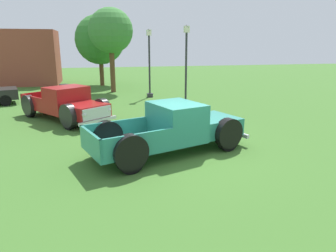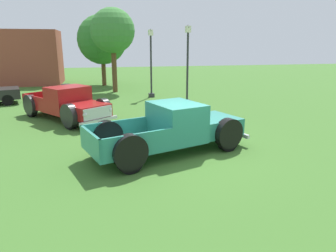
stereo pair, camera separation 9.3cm
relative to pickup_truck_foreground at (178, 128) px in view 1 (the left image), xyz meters
name	(u,v)px [view 1 (the left image)]	position (x,y,z in m)	size (l,w,h in m)	color
ground_plane	(188,154)	(0.22, -0.45, -0.77)	(80.00, 80.00, 0.00)	#3D6B28
pickup_truck_foreground	(178,128)	(0.00, 0.00, 0.00)	(5.59, 3.45, 1.61)	#2D8475
pickup_truck_behind_left	(68,105)	(-3.85, 5.16, -0.02)	(4.50, 5.22, 1.57)	maroon
lamp_post_near	(186,64)	(2.58, 7.86, 1.59)	(0.36, 0.36, 4.50)	#2D2D33
lamp_post_far	(149,62)	(0.93, 10.78, 1.54)	(0.36, 0.36, 4.41)	#2D2D33
trash_can	(64,91)	(-4.59, 11.36, -0.29)	(0.59, 0.59, 0.95)	#4C4C51
oak_tree_east	(100,40)	(-2.03, 17.71, 3.04)	(4.08, 4.08, 5.85)	brown
oak_tree_west	(111,31)	(-1.32, 13.68, 3.58)	(3.17, 3.17, 5.97)	brown
brick_pavilion	(21,58)	(-8.81, 20.19, 1.54)	(6.13, 4.28, 4.63)	brown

